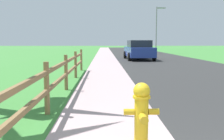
{
  "coord_description": "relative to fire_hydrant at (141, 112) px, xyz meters",
  "views": [
    {
      "loc": [
        -1.08,
        -1.67,
        1.51
      ],
      "look_at": [
        -0.8,
        7.14,
        0.5
      ],
      "focal_mm": 39.98,
      "sensor_mm": 36.0,
      "label": 1
    }
  ],
  "objects": [
    {
      "name": "parked_suv_blue",
      "position": [
        2.36,
        17.16,
        0.31
      ],
      "size": [
        2.27,
        4.73,
        1.6
      ],
      "color": "navy",
      "rests_on": "ground"
    },
    {
      "name": "fire_hydrant",
      "position": [
        0.0,
        0.0,
        0.0
      ],
      "size": [
        0.51,
        0.43,
        0.92
      ],
      "color": "yellow",
      "rests_on": "ground"
    },
    {
      "name": "street_lamp",
      "position": [
        6.18,
        28.06,
        3.0
      ],
      "size": [
        1.17,
        0.2,
        5.81
      ],
      "color": "gray",
      "rests_on": "ground"
    },
    {
      "name": "ground_plane",
      "position": [
        0.54,
        23.17,
        -0.49
      ],
      "size": [
        120.0,
        120.0,
        0.0
      ],
      "primitive_type": "plane",
      "color": "#40843A"
    },
    {
      "name": "road_asphalt",
      "position": [
        4.04,
        25.17,
        -0.49
      ],
      "size": [
        7.0,
        66.0,
        0.01
      ],
      "primitive_type": "cube",
      "color": "#2E2E2E",
      "rests_on": "ground"
    },
    {
      "name": "rail_fence",
      "position": [
        -1.72,
        4.19,
        0.15
      ],
      "size": [
        0.11,
        10.58,
        1.1
      ],
      "color": "olive",
      "rests_on": "ground"
    },
    {
      "name": "grass_verge",
      "position": [
        -3.96,
        25.17,
        -0.49
      ],
      "size": [
        5.0,
        66.0,
        0.0
      ],
      "primitive_type": "cube",
      "color": "#40843A",
      "rests_on": "ground"
    },
    {
      "name": "curb_concrete",
      "position": [
        -2.46,
        25.17,
        -0.49
      ],
      "size": [
        6.0,
        66.0,
        0.01
      ],
      "primitive_type": "cube",
      "color": "#B69C9E",
      "rests_on": "ground"
    }
  ]
}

